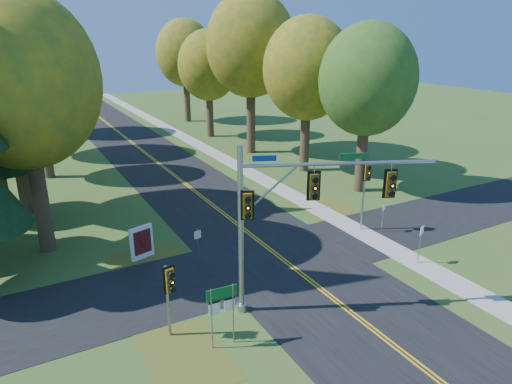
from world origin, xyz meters
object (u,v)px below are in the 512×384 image
east_signal_pole (366,179)px  info_kiosk (142,242)px  traffic_mast (290,208)px  route_sign_cluster (222,304)px

east_signal_pole → info_kiosk: 13.74m
traffic_mast → info_kiosk: (-4.39, 8.04, -3.97)m
traffic_mast → route_sign_cluster: 4.82m
route_sign_cluster → info_kiosk: size_ratio=1.43×
east_signal_pole → info_kiosk: (-13.15, 3.09, -2.48)m
traffic_mast → info_kiosk: traffic_mast is taller
traffic_mast → route_sign_cluster: bearing=-142.4°
info_kiosk → traffic_mast: bearing=-77.4°
traffic_mast → route_sign_cluster: size_ratio=2.89×
traffic_mast → info_kiosk: size_ratio=4.12×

